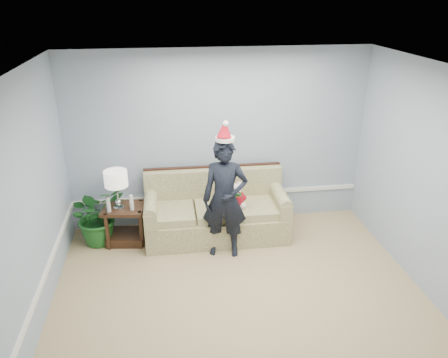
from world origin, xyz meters
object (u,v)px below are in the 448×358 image
table_lamp (116,180)px  side_table (126,228)px  houseplant (98,215)px  man (225,199)px  sofa (216,213)px  teddy_bear (236,198)px

table_lamp → side_table: bearing=35.1°
houseplant → man: size_ratio=0.52×
side_table → table_lamp: (-0.06, -0.04, 0.79)m
sofa → man: bearing=-83.2°
side_table → teddy_bear: (1.61, -0.12, 0.43)m
sofa → teddy_bear: bearing=-28.9°
side_table → houseplant: size_ratio=0.74×
side_table → teddy_bear: teddy_bear is taller
teddy_bear → man: bearing=-138.3°
table_lamp → houseplant: bearing=164.4°
sofa → houseplant: 1.72m
table_lamp → sofa: bearing=3.0°
sofa → houseplant: sofa is taller
sofa → side_table: (-1.34, -0.03, -0.13)m
table_lamp → houseplant: size_ratio=0.66×
sofa → side_table: bearing=-178.0°
side_table → teddy_bear: size_ratio=1.65×
houseplant → man: 1.90m
man → teddy_bear: man is taller
table_lamp → man: man is taller
houseplant → sofa: bearing=-0.5°
side_table → table_lamp: 0.79m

